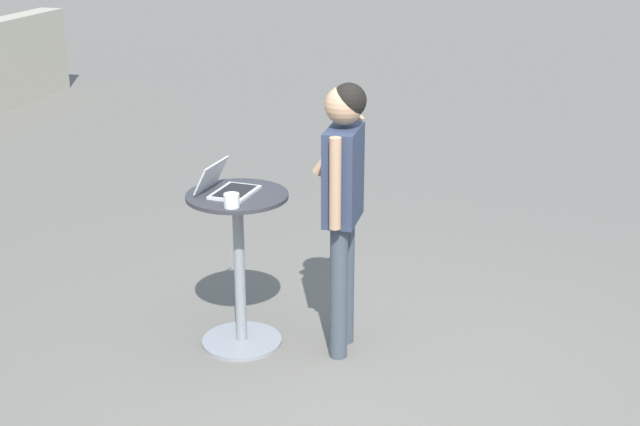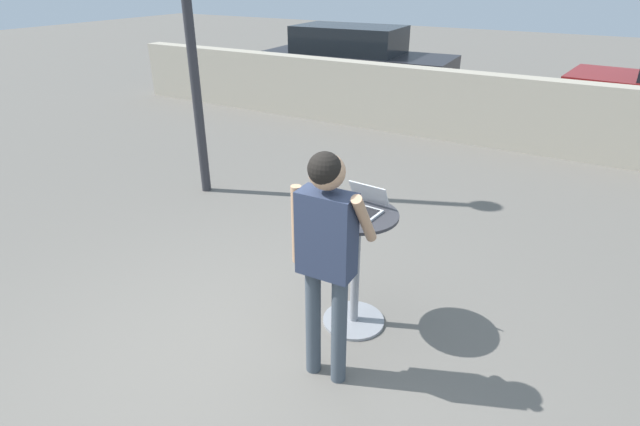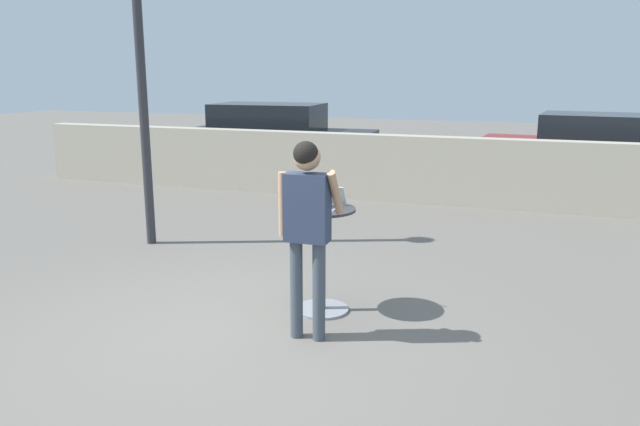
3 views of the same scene
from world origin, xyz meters
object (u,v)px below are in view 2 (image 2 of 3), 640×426
cafe_table (356,262)px  coffee_mug (327,204)px  laptop (362,205)px  standing_person (326,243)px  parked_car_near_street (355,61)px

cafe_table → coffee_mug: 0.54m
laptop → standing_person: 0.72m
standing_person → parked_car_near_street: 9.20m
cafe_table → parked_car_near_street: parked_car_near_street is taller
cafe_table → coffee_mug: bearing=-166.8°
coffee_mug → standing_person: standing_person is taller
coffee_mug → parked_car_near_street: size_ratio=0.03×
cafe_table → parked_car_near_street: (-3.85, 7.65, 0.20)m
standing_person → laptop: bearing=97.2°
laptop → coffee_mug: 0.27m
coffee_mug → cafe_table: bearing=13.2°
cafe_table → laptop: (0.00, 0.07, 0.48)m
cafe_table → laptop: size_ratio=2.98×
cafe_table → standing_person: 0.84m
laptop → coffee_mug: laptop is taller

